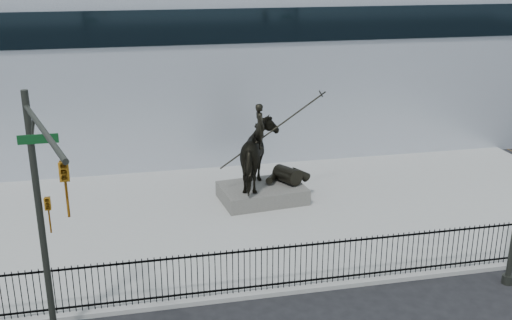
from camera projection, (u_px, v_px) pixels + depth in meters
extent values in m
plane|color=black|center=(301.00, 313.00, 17.77)|extent=(120.00, 120.00, 0.00)
cube|color=#9C9C99|center=(252.00, 216.00, 24.22)|extent=(30.00, 12.00, 0.15)
cube|color=silver|center=(206.00, 57.00, 34.83)|extent=(44.00, 14.00, 9.00)
cube|color=black|center=(290.00, 282.00, 18.83)|extent=(22.00, 0.05, 0.05)
cube|color=black|center=(291.00, 247.00, 18.43)|extent=(22.00, 0.05, 0.05)
cube|color=black|center=(290.00, 266.00, 18.63)|extent=(22.00, 0.03, 1.50)
cube|color=#4E4C47|center=(262.00, 193.00, 25.51)|extent=(3.72, 2.76, 0.65)
imported|color=black|center=(262.00, 155.00, 24.96)|extent=(2.64, 2.99, 2.77)
imported|color=black|center=(260.00, 126.00, 24.52)|extent=(0.52, 0.73, 1.87)
cylinder|color=black|center=(271.00, 132.00, 24.76)|extent=(4.43, 0.56, 2.82)
cylinder|color=#282A24|center=(41.00, 223.00, 15.42)|extent=(0.18, 0.18, 7.00)
cylinder|color=#282A24|center=(42.00, 128.00, 12.58)|extent=(1.47, 4.84, 0.12)
imported|color=#B56F14|center=(66.00, 190.00, 10.94)|extent=(0.18, 0.22, 1.10)
imported|color=#B56F14|center=(49.00, 216.00, 15.40)|extent=(0.16, 0.20, 1.00)
cube|color=#0C3F19|center=(38.00, 139.00, 13.55)|extent=(0.90, 0.03, 0.22)
cylinder|color=#282A24|center=(507.00, 279.00, 19.31)|extent=(0.36, 0.36, 0.30)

